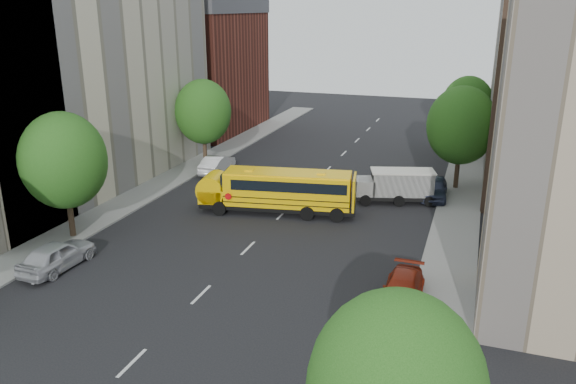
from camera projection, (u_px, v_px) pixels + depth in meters
The scene contains 18 objects.
ground at pixel (260, 236), 35.26m from camera, with size 120.00×120.00×0.00m, color black.
sidewalk_left at pixel (146, 192), 43.30m from camera, with size 3.00×80.00×0.12m, color slate.
sidewalk_right at pixel (455, 229), 36.14m from camera, with size 3.00×80.00×0.12m, color slate.
lane_markings at pixel (308, 189), 44.22m from camera, with size 0.15×64.00×0.01m, color silver.
building_left_cream at pixel (70, 57), 43.09m from camera, with size 10.00×26.00×20.00m, color beige.
building_left_redbrick at pixel (204, 73), 63.91m from camera, with size 10.00×15.00×13.00m, color maroon.
building_right_far at pixel (561, 68), 44.75m from camera, with size 10.00×22.00×18.00m, color #BBA991.
street_tree_1 at pixel (64, 161), 33.53m from camera, with size 5.12×5.12×7.90m.
street_tree_2 at pixel (203, 112), 49.71m from camera, with size 4.99×4.99×7.71m.
street_tree_4 at pixel (461, 125), 42.78m from camera, with size 5.25×5.25×8.10m.
street_tree_5 at pixel (467, 105), 53.66m from camera, with size 4.86×4.86×7.51m.
school_bus at pixel (277, 189), 38.80m from camera, with size 11.03×4.26×3.04m.
safari_truck at pixel (396, 185), 40.99m from camera, with size 5.99×3.51×2.43m.
parked_car_0 at pixel (57, 255), 30.65m from camera, with size 1.89×4.70×1.60m, color #A9AAB0.
parked_car_1 at pixel (217, 164), 48.46m from camera, with size 1.62×4.63×1.53m, color silver.
parked_car_3 at pixel (403, 289), 27.28m from camera, with size 1.81×4.45×1.29m, color maroon.
parked_car_4 at pixel (434, 188), 41.97m from camera, with size 1.85×4.59×1.56m, color #303854.
parked_car_5 at pixel (449, 138), 57.97m from camera, with size 1.70×4.87×1.61m, color #A6A7A2.
Camera 1 is at (12.33, -30.21, 13.74)m, focal length 35.00 mm.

